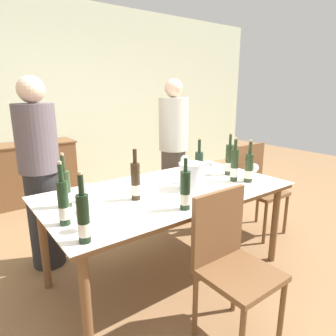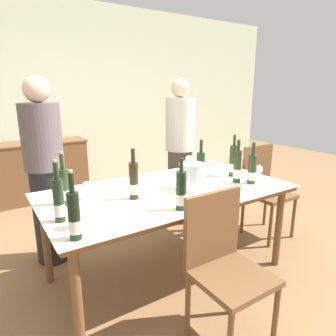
% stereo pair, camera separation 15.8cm
% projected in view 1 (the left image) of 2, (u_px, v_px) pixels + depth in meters
% --- Properties ---
extents(ground_plane, '(12.00, 12.00, 0.00)m').
position_uv_depth(ground_plane, '(168.00, 272.00, 2.60)').
color(ground_plane, olive).
extents(back_wall, '(8.00, 0.10, 2.80)m').
position_uv_depth(back_wall, '(54.00, 99.00, 4.41)').
color(back_wall, beige).
rests_on(back_wall, ground_plane).
extents(sideboard_cabinet, '(1.59, 0.46, 0.83)m').
position_uv_depth(sideboard_cabinet, '(16.00, 175.00, 4.04)').
color(sideboard_cabinet, brown).
rests_on(sideboard_cabinet, ground_plane).
extents(dining_table, '(1.96, 1.03, 0.76)m').
position_uv_depth(dining_table, '(168.00, 197.00, 2.42)').
color(dining_table, brown).
rests_on(dining_table, ground_plane).
extents(ice_bucket, '(0.21, 0.21, 0.21)m').
position_uv_depth(ice_bucket, '(191.00, 175.00, 2.41)').
color(ice_bucket, silver).
rests_on(ice_bucket, dining_table).
extents(wine_bottle_0, '(0.07, 0.07, 0.40)m').
position_uv_depth(wine_bottle_0, '(229.00, 161.00, 2.80)').
color(wine_bottle_0, '#28381E').
rests_on(wine_bottle_0, dining_table).
extents(wine_bottle_1, '(0.07, 0.07, 0.37)m').
position_uv_depth(wine_bottle_1, '(249.00, 168.00, 2.58)').
color(wine_bottle_1, '#28381E').
rests_on(wine_bottle_1, dining_table).
extents(wine_bottle_2, '(0.07, 0.07, 0.38)m').
position_uv_depth(wine_bottle_2, '(136.00, 182.00, 2.16)').
color(wine_bottle_2, '#332314').
rests_on(wine_bottle_2, dining_table).
extents(wine_bottle_3, '(0.07, 0.07, 0.35)m').
position_uv_depth(wine_bottle_3, '(185.00, 191.00, 1.99)').
color(wine_bottle_3, black).
rests_on(wine_bottle_3, dining_table).
extents(wine_bottle_4, '(0.08, 0.08, 0.38)m').
position_uv_depth(wine_bottle_4, '(65.00, 190.00, 2.03)').
color(wine_bottle_4, '#28381E').
rests_on(wine_bottle_4, dining_table).
extents(wine_bottle_5, '(0.07, 0.07, 0.39)m').
position_uv_depth(wine_bottle_5, '(199.00, 168.00, 2.57)').
color(wine_bottle_5, '#1E3323').
rests_on(wine_bottle_5, dining_table).
extents(wine_bottle_6, '(0.07, 0.07, 0.39)m').
position_uv_depth(wine_bottle_6, '(84.00, 219.00, 1.55)').
color(wine_bottle_6, black).
rests_on(wine_bottle_6, dining_table).
extents(wine_bottle_7, '(0.07, 0.07, 0.38)m').
position_uv_depth(wine_bottle_7, '(234.00, 166.00, 2.61)').
color(wine_bottle_7, '#28381E').
rests_on(wine_bottle_7, dining_table).
extents(wine_bottle_8, '(0.07, 0.07, 0.39)m').
position_uv_depth(wine_bottle_8, '(63.00, 203.00, 1.76)').
color(wine_bottle_8, black).
rests_on(wine_bottle_8, dining_table).
extents(wine_glass_0, '(0.08, 0.08, 0.14)m').
position_uv_depth(wine_glass_0, '(88.00, 189.00, 2.13)').
color(wine_glass_0, white).
rests_on(wine_glass_0, dining_table).
extents(wine_glass_1, '(0.08, 0.08, 0.14)m').
position_uv_depth(wine_glass_1, '(208.00, 165.00, 2.81)').
color(wine_glass_1, white).
rests_on(wine_glass_1, dining_table).
extents(wine_glass_2, '(0.08, 0.08, 0.15)m').
position_uv_depth(wine_glass_2, '(185.00, 160.00, 2.99)').
color(wine_glass_2, white).
rests_on(wine_glass_2, dining_table).
extents(wine_glass_3, '(0.08, 0.08, 0.14)m').
position_uv_depth(wine_glass_3, '(254.00, 168.00, 2.67)').
color(wine_glass_3, white).
rests_on(wine_glass_3, dining_table).
extents(wine_glass_4, '(0.08, 0.08, 0.15)m').
position_uv_depth(wine_glass_4, '(83.00, 214.00, 1.68)').
color(wine_glass_4, white).
rests_on(wine_glass_4, dining_table).
extents(chair_right_end, '(0.42, 0.42, 0.96)m').
position_uv_depth(chair_right_end, '(256.00, 183.00, 3.27)').
color(chair_right_end, brown).
rests_on(chair_right_end, ground_plane).
extents(chair_near_front, '(0.42, 0.42, 0.94)m').
position_uv_depth(chair_near_front, '(230.00, 257.00, 1.84)').
color(chair_near_front, brown).
rests_on(chair_near_front, ground_plane).
extents(person_host, '(0.33, 0.33, 1.65)m').
position_uv_depth(person_host, '(41.00, 176.00, 2.53)').
color(person_host, '#262628').
rests_on(person_host, ground_plane).
extents(person_guest_left, '(0.33, 0.33, 1.65)m').
position_uv_depth(person_guest_left, '(173.00, 153.00, 3.44)').
color(person_guest_left, '#51473D').
rests_on(person_guest_left, ground_plane).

